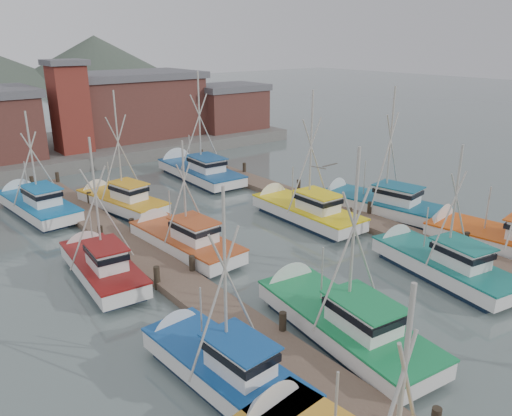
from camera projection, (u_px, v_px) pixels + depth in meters
ground at (344, 279)px, 25.52m from camera, size 260.00×260.00×0.00m
dock_left at (185, 286)px, 24.33m from camera, size 2.30×46.00×1.50m
dock_right at (371, 223)px, 32.57m from camera, size 2.30×46.00×1.50m
quay at (81, 148)px, 52.70m from camera, size 44.00×16.00×1.20m
shed_center at (131, 104)px, 54.89m from camera, size 14.84×9.54×6.90m
shed_right at (228, 106)px, 59.43m from camera, size 8.48×6.36×5.20m
lookout_tower at (70, 106)px, 46.95m from camera, size 3.60×3.60×8.50m
boat_4 at (336, 318)px, 20.69m from camera, size 3.95×9.50×8.84m
boat_5 at (436, 262)px, 25.87m from camera, size 3.95×8.79×7.65m
boat_6 at (217, 363)px, 17.85m from camera, size 3.25×7.90×8.00m
boat_7 at (503, 240)px, 28.60m from camera, size 4.55×10.29×11.36m
boat_8 at (180, 239)px, 28.73m from camera, size 3.19×8.68×7.23m
boat_9 at (302, 210)px, 33.57m from camera, size 3.77×9.04×9.42m
boat_10 at (100, 265)px, 25.51m from camera, size 3.23×7.96×7.95m
boat_11 at (375, 203)px, 34.95m from camera, size 4.33×9.60×9.57m
boat_12 at (118, 201)px, 35.49m from camera, size 3.97×8.51×9.07m
boat_13 at (197, 171)px, 43.37m from camera, size 4.11×10.44×10.09m
boat_14 at (35, 204)px, 34.76m from camera, size 3.55×9.14×7.95m
gull_far at (324, 167)px, 24.59m from camera, size 1.51×0.66×0.24m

